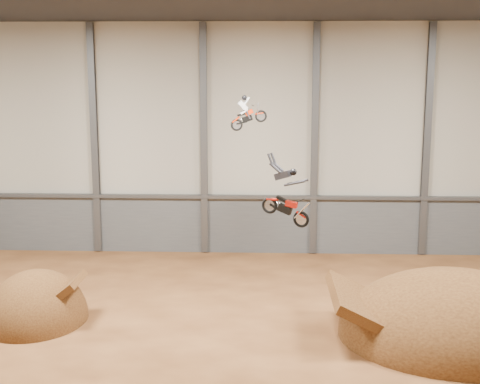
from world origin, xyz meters
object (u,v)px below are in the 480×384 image
Objects in this scene: takeoff_ramp at (36,320)px; fmx_rider_a at (251,109)px; fmx_rider_b at (283,190)px; landing_ramp at (453,336)px.

fmx_rider_a is at bearing 20.56° from takeoff_ramp.
fmx_rider_b reaches higher than takeoff_ramp.
takeoff_ramp is at bearing -169.21° from fmx_rider_a.
fmx_rider_a is (-8.83, 4.78, 9.41)m from landing_ramp.
takeoff_ramp is 1.84× the size of fmx_rider_b.
fmx_rider_a is 0.62× the size of fmx_rider_b.
takeoff_ramp is 2.96× the size of fmx_rider_a.
landing_ramp is at bearing -38.18° from fmx_rider_a.
fmx_rider_a is at bearing 131.64° from fmx_rider_b.
takeoff_ramp is 14.00m from fmx_rider_a.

